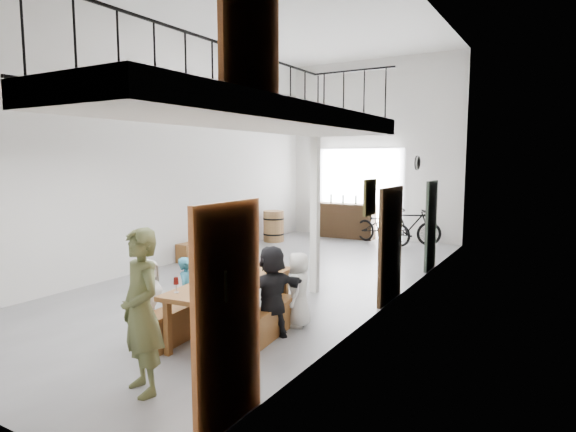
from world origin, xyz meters
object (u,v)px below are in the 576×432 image
Objects in this scene: oak_barrel at (274,226)px; host_standing at (141,311)px; tasting_table at (232,286)px; bicycle_near at (383,226)px; serving_counter at (343,220)px; side_bench at (204,249)px; bench_inner at (197,313)px.

host_standing is (3.83, -8.71, 0.42)m from oak_barrel.
bicycle_near is (-0.67, 8.18, -0.20)m from tasting_table.
serving_counter is at bearing 123.51° from host_standing.
side_bench is 2.99m from oak_barrel.
serving_counter reaches higher than side_bench.
oak_barrel is 0.52× the size of host_standing.
bicycle_near reaches higher than oak_barrel.
tasting_table is at bearing -78.53° from serving_counter.
serving_counter is 1.06× the size of bicycle_near.
side_bench is 0.92× the size of host_standing.
host_standing is at bearing -54.99° from side_bench.
bench_inner is at bearing -82.32° from serving_counter.
oak_barrel reaches higher than side_bench.
tasting_table is 0.76m from bench_inner.
serving_counter is (-2.15, 8.67, -0.17)m from tasting_table.
host_standing is (4.02, -5.74, 0.65)m from side_bench.
serving_counter reaches higher than bicycle_near.
bench_inner is 1.26× the size of side_bench.
host_standing is at bearing -70.55° from bench_inner.
bench_inner is at bearing -177.78° from tasting_table.
bench_inner is 2.21× the size of oak_barrel.
tasting_table is at bearing 3.77° from bench_inner.
host_standing is (2.34, -10.50, 0.34)m from serving_counter.
tasting_table is 8.21m from bicycle_near.
side_bench is 7.03m from host_standing.
tasting_table is at bearing -156.67° from bicycle_near.
bench_inner is 1.06× the size of bicycle_near.
serving_counter is (1.67, 4.77, 0.31)m from side_bench.
tasting_table is 1.19× the size of bicycle_near.
host_standing is at bearing -90.11° from tasting_table.
serving_counter is (-1.57, 8.75, 0.31)m from bench_inner.
bench_inner is at bearing -50.92° from side_bench.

